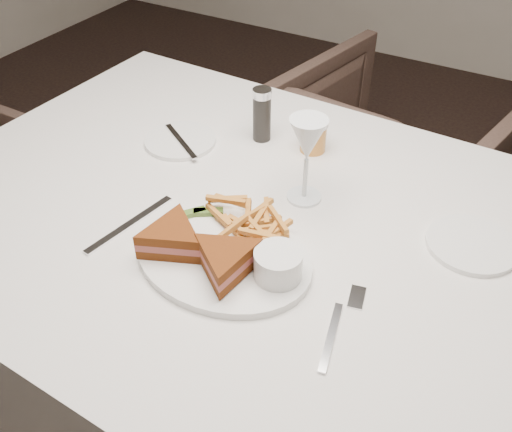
% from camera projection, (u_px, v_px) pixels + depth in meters
% --- Properties ---
extents(ground, '(5.00, 5.00, 0.00)m').
position_uv_depth(ground, '(253.00, 410.00, 1.60)').
color(ground, black).
rests_on(ground, ground).
extents(table, '(1.46, 1.00, 0.75)m').
position_uv_depth(table, '(267.00, 347.00, 1.30)').
color(table, silver).
rests_on(table, ground).
extents(chair_far, '(0.81, 0.78, 0.72)m').
position_uv_depth(chair_far, '(391.00, 162.00, 1.92)').
color(chair_far, '#433129').
rests_on(chair_far, ground).
extents(table_setting, '(0.81, 0.65, 0.18)m').
position_uv_depth(table_setting, '(251.00, 216.00, 1.02)').
color(table_setting, white).
rests_on(table_setting, table).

